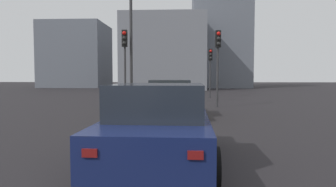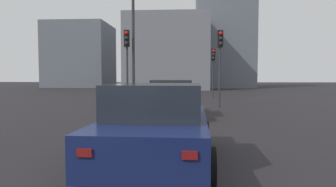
{
  "view_description": "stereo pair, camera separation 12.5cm",
  "coord_description": "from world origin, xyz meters",
  "px_view_note": "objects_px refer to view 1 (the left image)",
  "views": [
    {
      "loc": [
        -3.76,
        -0.37,
        1.7
      ],
      "look_at": [
        4.86,
        0.04,
        1.19
      ],
      "focal_mm": 32.07,
      "sensor_mm": 36.0,
      "label": 1
    },
    {
      "loc": [
        -3.76,
        -0.49,
        1.7
      ],
      "look_at": [
        4.86,
        0.04,
        1.19
      ],
      "focal_mm": 32.07,
      "sensor_mm": 36.0,
      "label": 2
    }
  ],
  "objects_px": {
    "traffic_light_far_left": "(210,63)",
    "street_lamp_kerbside": "(131,30)",
    "traffic_light_near_right": "(218,52)",
    "car_navy_second": "(159,126)",
    "traffic_light_near_left": "(125,52)",
    "car_yellow_lead": "(170,98)"
  },
  "relations": [
    {
      "from": "traffic_light_near_left",
      "to": "car_yellow_lead",
      "type": "bearing_deg",
      "value": 38.57
    },
    {
      "from": "traffic_light_far_left",
      "to": "street_lamp_kerbside",
      "type": "bearing_deg",
      "value": -43.13
    },
    {
      "from": "traffic_light_far_left",
      "to": "traffic_light_near_right",
      "type": "bearing_deg",
      "value": -10.02
    },
    {
      "from": "car_navy_second",
      "to": "street_lamp_kerbside",
      "type": "relative_size",
      "value": 0.58
    },
    {
      "from": "car_yellow_lead",
      "to": "car_navy_second",
      "type": "distance_m",
      "value": 7.07
    },
    {
      "from": "traffic_light_near_right",
      "to": "car_yellow_lead",
      "type": "bearing_deg",
      "value": -40.45
    },
    {
      "from": "traffic_light_near_right",
      "to": "street_lamp_kerbside",
      "type": "height_order",
      "value": "street_lamp_kerbside"
    },
    {
      "from": "street_lamp_kerbside",
      "to": "car_yellow_lead",
      "type": "bearing_deg",
      "value": -148.66
    },
    {
      "from": "traffic_light_near_left",
      "to": "car_navy_second",
      "type": "bearing_deg",
      "value": 15.15
    },
    {
      "from": "car_yellow_lead",
      "to": "car_navy_second",
      "type": "height_order",
      "value": "car_navy_second"
    },
    {
      "from": "traffic_light_near_right",
      "to": "traffic_light_far_left",
      "type": "xyz_separation_m",
      "value": [
        7.32,
        -0.27,
        -0.22
      ]
    },
    {
      "from": "traffic_light_far_left",
      "to": "street_lamp_kerbside",
      "type": "xyz_separation_m",
      "value": [
        -7.1,
        5.02,
        1.45
      ]
    },
    {
      "from": "traffic_light_near_right",
      "to": "traffic_light_far_left",
      "type": "distance_m",
      "value": 7.33
    },
    {
      "from": "car_yellow_lead",
      "to": "traffic_light_near_right",
      "type": "height_order",
      "value": "traffic_light_near_right"
    },
    {
      "from": "car_yellow_lead",
      "to": "traffic_light_near_right",
      "type": "distance_m",
      "value": 4.88
    },
    {
      "from": "car_navy_second",
      "to": "street_lamp_kerbside",
      "type": "xyz_separation_m",
      "value": [
        10.89,
        2.38,
        3.46
      ]
    },
    {
      "from": "car_navy_second",
      "to": "traffic_light_near_right",
      "type": "relative_size",
      "value": 0.99
    },
    {
      "from": "street_lamp_kerbside",
      "to": "car_navy_second",
      "type": "bearing_deg",
      "value": -167.66
    },
    {
      "from": "traffic_light_far_left",
      "to": "street_lamp_kerbside",
      "type": "height_order",
      "value": "street_lamp_kerbside"
    },
    {
      "from": "car_yellow_lead",
      "to": "car_navy_second",
      "type": "relative_size",
      "value": 1.07
    },
    {
      "from": "traffic_light_near_left",
      "to": "traffic_light_far_left",
      "type": "distance_m",
      "value": 9.23
    },
    {
      "from": "traffic_light_near_left",
      "to": "street_lamp_kerbside",
      "type": "distance_m",
      "value": 1.32
    }
  ]
}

